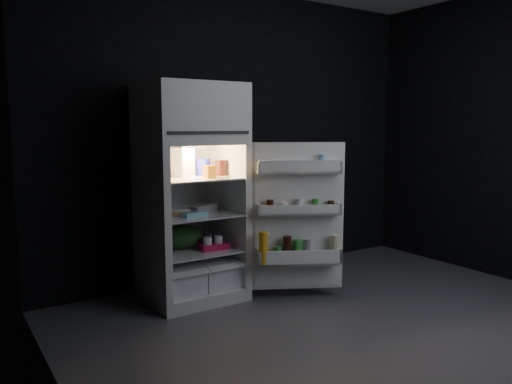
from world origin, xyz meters
TOP-DOWN VIEW (x-y plane):
  - floor at (0.00, 0.00)m, footprint 4.00×3.40m
  - wall_back at (0.00, 1.70)m, footprint 4.00×0.00m
  - wall_left at (-2.00, 0.00)m, footprint 0.00×3.40m
  - refrigerator at (-0.73, 1.32)m, footprint 0.76×0.71m
  - fridge_door at (-0.02, 0.77)m, footprint 0.73×0.50m
  - milk_jug at (-0.78, 1.35)m, footprint 0.20×0.20m
  - mayo_jar at (-0.59, 1.34)m, footprint 0.16×0.16m
  - jam_jar at (-0.47, 1.26)m, footprint 0.12×0.12m
  - amber_bottle at (-0.97, 1.39)m, footprint 0.10×0.10m
  - small_carton at (-0.64, 1.13)m, footprint 0.10×0.09m
  - egg_carton at (-0.65, 1.23)m, footprint 0.28×0.20m
  - pie at (-0.81, 1.35)m, footprint 0.43×0.43m
  - flat_package at (-0.79, 1.11)m, footprint 0.19×0.10m
  - wrapped_pkg at (-0.57, 1.43)m, footprint 0.13×0.11m
  - produce_bag at (-0.80, 1.34)m, footprint 0.40×0.36m
  - yogurt_tray at (-0.59, 1.16)m, footprint 0.25×0.15m
  - small_can_red at (-0.59, 1.47)m, footprint 0.09×0.09m
  - small_can_silver at (-0.53, 1.37)m, footprint 0.07×0.07m

SIDE VIEW (x-z plane):
  - floor at x=0.00m, z-range 0.00..0.00m
  - yogurt_tray at x=-0.59m, z-range 0.43..0.48m
  - small_can_red at x=-0.59m, z-range 0.43..0.52m
  - small_can_silver at x=-0.53m, z-range 0.43..0.52m
  - produce_bag at x=-0.80m, z-range 0.43..0.62m
  - fridge_door at x=-0.02m, z-range 0.08..1.30m
  - pie at x=-0.81m, z-range 0.73..0.77m
  - flat_package at x=-0.79m, z-range 0.73..0.77m
  - wrapped_pkg at x=-0.57m, z-range 0.73..0.78m
  - egg_carton at x=-0.65m, z-range 0.73..0.80m
  - refrigerator at x=-0.73m, z-range 0.07..1.85m
  - small_carton at x=-0.64m, z-range 1.03..1.13m
  - jam_jar at x=-0.47m, z-range 1.03..1.16m
  - mayo_jar at x=-0.59m, z-range 1.03..1.17m
  - amber_bottle at x=-0.97m, z-range 1.03..1.25m
  - milk_jug at x=-0.78m, z-range 1.03..1.27m
  - wall_back at x=0.00m, z-range 0.00..2.70m
  - wall_left at x=-2.00m, z-range 0.00..2.70m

